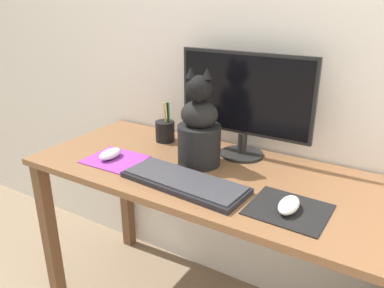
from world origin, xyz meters
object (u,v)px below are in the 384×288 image
at_px(computer_mouse_right, 289,205).
at_px(cat, 199,130).
at_px(keyboard, 184,182).
at_px(monitor, 244,100).
at_px(pen_cup, 165,131).
at_px(computer_mouse_left, 110,154).

height_order(computer_mouse_right, cat, cat).
height_order(keyboard, cat, cat).
distance_m(keyboard, cat, 0.22).
xyz_separation_m(keyboard, computer_mouse_right, (0.35, 0.02, 0.01)).
relative_size(monitor, pen_cup, 3.01).
distance_m(cat, pen_cup, 0.29).
bearing_deg(computer_mouse_right, keyboard, -177.40).
bearing_deg(keyboard, computer_mouse_right, 6.92).
bearing_deg(pen_cup, monitor, 4.22).
height_order(computer_mouse_left, computer_mouse_right, same).
height_order(monitor, keyboard, monitor).
relative_size(computer_mouse_right, cat, 0.30).
height_order(monitor, cat, monitor).
relative_size(computer_mouse_left, pen_cup, 0.60).
relative_size(keyboard, computer_mouse_right, 4.13).
distance_m(computer_mouse_left, cat, 0.36).
xyz_separation_m(keyboard, cat, (-0.04, 0.17, 0.12)).
distance_m(computer_mouse_right, pen_cup, 0.71).
bearing_deg(pen_cup, computer_mouse_left, -103.45).
relative_size(monitor, keyboard, 1.19).
bearing_deg(keyboard, cat, 108.91).
xyz_separation_m(computer_mouse_right, cat, (-0.40, 0.16, 0.11)).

